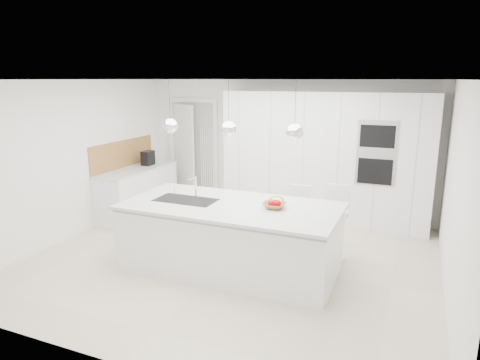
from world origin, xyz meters
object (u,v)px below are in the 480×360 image
at_px(island_base, 229,239).
at_px(bar_stool_left, 297,220).
at_px(fruit_bowl, 274,205).
at_px(espresso_machine, 148,158).
at_px(bar_stool_right, 335,223).

bearing_deg(island_base, bar_stool_left, 53.52).
xyz_separation_m(island_base, fruit_bowl, (0.58, 0.11, 0.51)).
distance_m(island_base, bar_stool_left, 1.14).
relative_size(island_base, bar_stool_left, 2.82).
bearing_deg(bar_stool_left, espresso_machine, 163.09).
bearing_deg(bar_stool_left, island_base, -127.22).
distance_m(fruit_bowl, espresso_machine, 3.56).
xyz_separation_m(island_base, bar_stool_left, (0.68, 0.91, 0.07)).
relative_size(bar_stool_left, bar_stool_right, 0.94).
bearing_deg(island_base, fruit_bowl, 11.03).
height_order(fruit_bowl, bar_stool_right, bar_stool_right).
bearing_deg(espresso_machine, bar_stool_left, -16.67).
relative_size(fruit_bowl, bar_stool_right, 0.28).
relative_size(island_base, espresso_machine, 10.25).
xyz_separation_m(espresso_machine, bar_stool_left, (3.21, -0.93, -0.54)).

